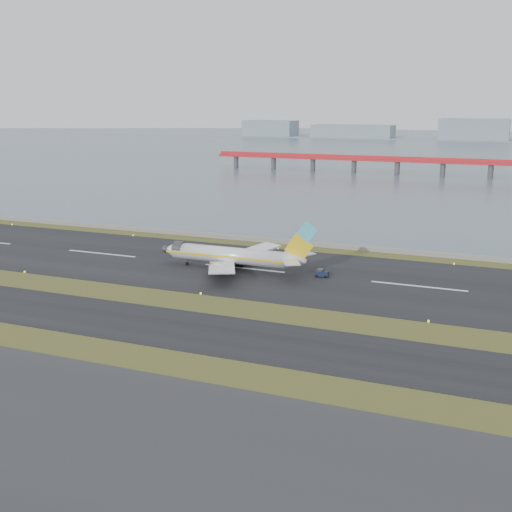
% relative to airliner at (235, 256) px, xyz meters
% --- Properties ---
extents(ground, '(1000.00, 1000.00, 0.00)m').
position_rel_airliner_xyz_m(ground, '(1.42, -27.67, -3.46)').
color(ground, '#3E4C1B').
rests_on(ground, ground).
extents(taxiway_strip, '(1000.00, 18.00, 0.10)m').
position_rel_airliner_xyz_m(taxiway_strip, '(1.42, -39.67, -3.41)').
color(taxiway_strip, black).
rests_on(taxiway_strip, ground).
extents(runway_strip, '(1000.00, 45.00, 0.10)m').
position_rel_airliner_xyz_m(runway_strip, '(1.42, 2.33, -3.41)').
color(runway_strip, black).
rests_on(runway_strip, ground).
extents(seawall, '(1000.00, 2.50, 1.00)m').
position_rel_airliner_xyz_m(seawall, '(1.42, 32.33, -2.96)').
color(seawall, gray).
rests_on(seawall, ground).
extents(bay_water, '(1400.00, 800.00, 1.30)m').
position_rel_airliner_xyz_m(bay_water, '(1.42, 432.33, -3.46)').
color(bay_water, '#495D69').
rests_on(bay_water, ground).
extents(red_pier, '(260.00, 5.00, 10.20)m').
position_rel_airliner_xyz_m(red_pier, '(21.42, 222.33, 3.82)').
color(red_pier, red).
rests_on(red_pier, ground).
extents(far_shoreline, '(1400.00, 80.00, 60.50)m').
position_rel_airliner_xyz_m(far_shoreline, '(15.04, 592.33, 2.61)').
color(far_shoreline, '#8998A2').
rests_on(far_shoreline, ground).
extents(airliner, '(38.52, 32.89, 12.80)m').
position_rel_airliner_xyz_m(airliner, '(0.00, 0.00, 0.00)').
color(airliner, white).
rests_on(airliner, ground).
extents(pushback_tug, '(2.90, 1.74, 1.85)m').
position_rel_airliner_xyz_m(pushback_tug, '(20.26, 1.96, -2.56)').
color(pushback_tug, '#151D3A').
rests_on(pushback_tug, ground).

